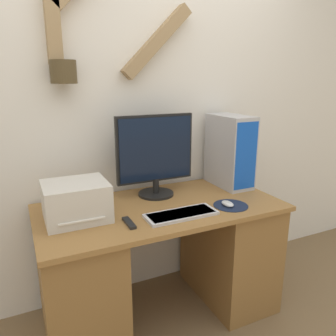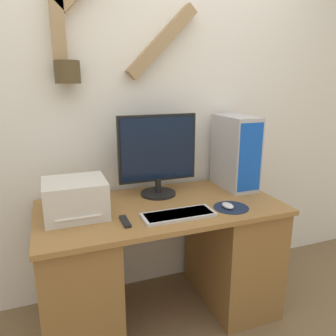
{
  "view_description": "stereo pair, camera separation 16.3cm",
  "coord_description": "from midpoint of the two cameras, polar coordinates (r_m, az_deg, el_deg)",
  "views": [
    {
      "loc": [
        -0.77,
        -1.37,
        1.55
      ],
      "look_at": [
        0.05,
        0.37,
        1.03
      ],
      "focal_mm": 35.0,
      "sensor_mm": 36.0,
      "label": 1
    },
    {
      "loc": [
        -0.62,
        -1.43,
        1.55
      ],
      "look_at": [
        0.05,
        0.37,
        1.03
      ],
      "focal_mm": 35.0,
      "sensor_mm": 36.0,
      "label": 2
    }
  ],
  "objects": [
    {
      "name": "keyboard",
      "position": [
        1.9,
        -0.17,
        -8.09
      ],
      "size": [
        0.42,
        0.16,
        0.02
      ],
      "color": "silver",
      "rests_on": "desk"
    },
    {
      "name": "remote_control",
      "position": [
        1.82,
        -9.39,
        -9.45
      ],
      "size": [
        0.04,
        0.15,
        0.02
      ],
      "color": "black",
      "rests_on": "desk"
    },
    {
      "name": "wall_back",
      "position": [
        2.31,
        -7.87,
        10.55
      ],
      "size": [
        6.4,
        0.2,
        2.87
      ],
      "color": "white",
      "rests_on": "ground_plane"
    },
    {
      "name": "desk",
      "position": [
        2.22,
        -3.35,
        -15.75
      ],
      "size": [
        1.5,
        0.74,
        0.79
      ],
      "color": "olive",
      "rests_on": "ground_plane"
    },
    {
      "name": "computer_tower",
      "position": [
        2.39,
        8.83,
        2.93
      ],
      "size": [
        0.2,
        0.38,
        0.51
      ],
      "color": "#B2B2B7",
      "rests_on": "desk"
    },
    {
      "name": "mousepad",
      "position": [
        2.06,
        8.64,
        -6.51
      ],
      "size": [
        0.21,
        0.21,
        0.0
      ],
      "color": "#19233D",
      "rests_on": "desk"
    },
    {
      "name": "printer",
      "position": [
        1.92,
        -18.09,
        -5.54
      ],
      "size": [
        0.35,
        0.31,
        0.21
      ],
      "color": "beige",
      "rests_on": "desk"
    },
    {
      "name": "monitor",
      "position": [
        2.16,
        -4.38,
        2.56
      ],
      "size": [
        0.53,
        0.24,
        0.54
      ],
      "color": "black",
      "rests_on": "desk"
    },
    {
      "name": "mouse",
      "position": [
        2.04,
        8.1,
        -6.21
      ],
      "size": [
        0.06,
        0.1,
        0.03
      ],
      "color": "silver",
      "rests_on": "mousepad"
    }
  ]
}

